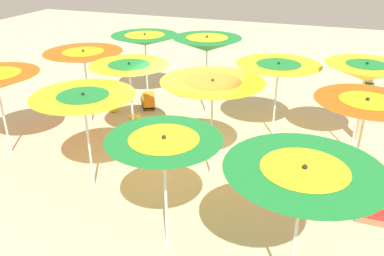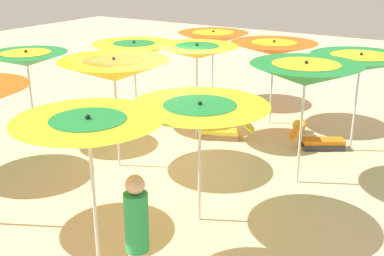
{
  "view_description": "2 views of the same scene",
  "coord_description": "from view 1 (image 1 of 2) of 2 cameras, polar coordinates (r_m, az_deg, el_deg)",
  "views": [
    {
      "loc": [
        -3.1,
        8.38,
        5.08
      ],
      "look_at": [
        -0.24,
        0.35,
        1.06
      ],
      "focal_mm": 37.41,
      "sensor_mm": 36.0,
      "label": 1
    },
    {
      "loc": [
        -8.18,
        -5.97,
        4.36
      ],
      "look_at": [
        -0.42,
        -1.13,
        1.07
      ],
      "focal_mm": 45.56,
      "sensor_mm": 36.0,
      "label": 2
    }
  ],
  "objects": [
    {
      "name": "ground",
      "position": [
        10.29,
        -0.62,
        -4.46
      ],
      "size": [
        38.26,
        38.26,
        0.04
      ],
      "primitive_type": "cube",
      "color": "beige"
    },
    {
      "name": "beach_umbrella_0",
      "position": [
        10.59,
        23.51,
        7.31
      ],
      "size": [
        1.95,
        1.95,
        2.45
      ],
      "color": "silver",
      "rests_on": "ground"
    },
    {
      "name": "beach_umbrella_1",
      "position": [
        11.07,
        12.18,
        8.07
      ],
      "size": [
        2.27,
        2.27,
        2.15
      ],
      "color": "silver",
      "rests_on": "ground"
    },
    {
      "name": "beach_umbrella_2",
      "position": [
        12.33,
        2.14,
        11.86
      ],
      "size": [
        2.1,
        2.1,
        2.49
      ],
      "color": "silver",
      "rests_on": "ground"
    },
    {
      "name": "beach_umbrella_3",
      "position": [
        13.61,
        -6.72,
        12.37
      ],
      "size": [
        2.22,
        2.22,
        2.31
      ],
      "color": "silver",
      "rests_on": "ground"
    },
    {
      "name": "beach_umbrella_4",
      "position": [
        8.07,
        23.53,
        2.42
      ],
      "size": [
        1.92,
        1.92,
        2.48
      ],
      "color": "silver",
      "rests_on": "ground"
    },
    {
      "name": "beach_umbrella_5",
      "position": [
        8.72,
        2.93,
        5.37
      ],
      "size": [
        2.27,
        2.27,
        2.4
      ],
      "color": "silver",
      "rests_on": "ground"
    },
    {
      "name": "beach_umbrella_6",
      "position": [
        10.05,
        -8.9,
        8.12
      ],
      "size": [
        1.94,
        1.94,
        2.38
      ],
      "color": "silver",
      "rests_on": "ground"
    },
    {
      "name": "beach_umbrella_7",
      "position": [
        12.01,
        -15.16,
        9.73
      ],
      "size": [
        2.24,
        2.24,
        2.26
      ],
      "color": "silver",
      "rests_on": "ground"
    },
    {
      "name": "beach_umbrella_8",
      "position": [
        5.64,
        15.58,
        -7.0
      ],
      "size": [
        2.21,
        2.21,
        2.38
      ],
      "color": "silver",
      "rests_on": "ground"
    },
    {
      "name": "beach_umbrella_9",
      "position": [
        6.46,
        -3.99,
        -2.73
      ],
      "size": [
        1.9,
        1.9,
        2.27
      ],
      "color": "silver",
      "rests_on": "ground"
    },
    {
      "name": "beach_umbrella_10",
      "position": [
        8.59,
        -15.14,
        3.29
      ],
      "size": [
        2.15,
        2.15,
        2.26
      ],
      "color": "silver",
      "rests_on": "ground"
    },
    {
      "name": "lounger_1",
      "position": [
        13.45,
        -6.34,
        3.88
      ],
      "size": [
        0.98,
        1.28,
        0.69
      ],
      "rotation": [
        0.0,
        0.0,
        5.27
      ],
      "color": "#333338",
      "rests_on": "ground"
    },
    {
      "name": "lounger_2",
      "position": [
        11.4,
        -8.3,
        -0.4
      ],
      "size": [
        0.85,
        1.35,
        0.53
      ],
      "rotation": [
        0.0,
        0.0,
        8.26
      ],
      "color": "olive",
      "rests_on": "ground"
    },
    {
      "name": "beachgoer_0",
      "position": [
        11.8,
        23.3,
        2.93
      ],
      "size": [
        0.3,
        0.3,
        1.9
      ],
      "rotation": [
        0.0,
        0.0,
        1.72
      ],
      "color": "#D8A87F",
      "rests_on": "ground"
    },
    {
      "name": "beach_ball",
      "position": [
        13.2,
        -11.15,
        2.93
      ],
      "size": [
        0.35,
        0.35,
        0.35
      ],
      "primitive_type": "sphere",
      "color": "yellow",
      "rests_on": "ground"
    }
  ]
}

